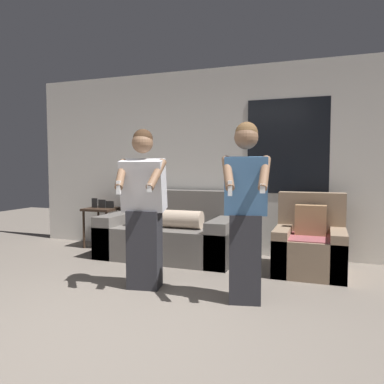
{
  "coord_description": "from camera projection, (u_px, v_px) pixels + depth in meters",
  "views": [
    {
      "loc": [
        1.63,
        -2.17,
        1.28
      ],
      "look_at": [
        0.39,
        1.27,
        1.02
      ],
      "focal_mm": 35.0,
      "sensor_mm": 36.0,
      "label": 1
    }
  ],
  "objects": [
    {
      "name": "armchair",
      "position": [
        310.0,
        246.0,
        4.51
      ],
      "size": [
        0.81,
        0.84,
        0.95
      ],
      "color": "#937A60",
      "rests_on": "ground_plane"
    },
    {
      "name": "wall_back",
      "position": [
        212.0,
        161.0,
        5.55
      ],
      "size": [
        5.93,
        0.07,
        2.7
      ],
      "color": "silver",
      "rests_on": "ground_plane"
    },
    {
      "name": "person_left",
      "position": [
        144.0,
        209.0,
        3.87
      ],
      "size": [
        0.5,
        0.55,
        1.66
      ],
      "color": "#28282D",
      "rests_on": "ground_plane"
    },
    {
      "name": "side_table",
      "position": [
        102.0,
        213.0,
        5.91
      ],
      "size": [
        0.49,
        0.48,
        0.77
      ],
      "color": "#332319",
      "rests_on": "ground_plane"
    },
    {
      "name": "couch",
      "position": [
        171.0,
        234.0,
        5.28
      ],
      "size": [
        1.88,
        1.0,
        0.92
      ],
      "color": "slate",
      "rests_on": "ground_plane"
    },
    {
      "name": "person_right",
      "position": [
        246.0,
        211.0,
        3.46
      ],
      "size": [
        0.46,
        0.52,
        1.68
      ],
      "color": "#28282D",
      "rests_on": "ground_plane"
    },
    {
      "name": "ground_plane",
      "position": [
        81.0,
        344.0,
        2.68
      ],
      "size": [
        14.0,
        14.0,
        0.0
      ],
      "primitive_type": "plane",
      "color": "slate"
    }
  ]
}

